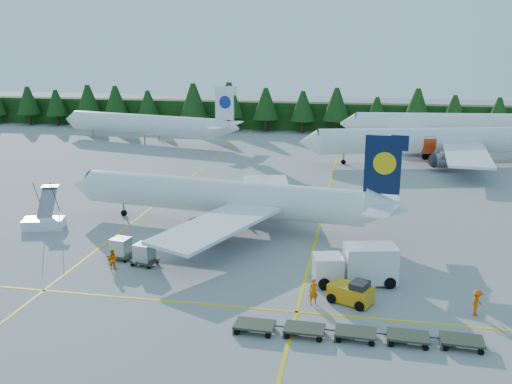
% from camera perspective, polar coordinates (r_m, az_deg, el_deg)
% --- Properties ---
extents(ground, '(320.00, 320.00, 0.00)m').
position_cam_1_polar(ground, '(48.53, -2.19, -8.19)').
color(ground, gray).
rests_on(ground, ground).
extents(taxi_stripe_a, '(0.25, 120.00, 0.01)m').
position_cam_1_polar(taxi_stripe_a, '(70.53, -9.70, -0.99)').
color(taxi_stripe_a, yellow).
rests_on(taxi_stripe_a, ground).
extents(taxi_stripe_b, '(0.25, 120.00, 0.01)m').
position_cam_1_polar(taxi_stripe_b, '(66.41, 6.73, -1.87)').
color(taxi_stripe_b, yellow).
rests_on(taxi_stripe_b, ground).
extents(taxi_stripe_cross, '(80.00, 0.25, 0.01)m').
position_cam_1_polar(taxi_stripe_cross, '(43.23, -3.99, -11.23)').
color(taxi_stripe_cross, yellow).
rests_on(taxi_stripe_cross, ground).
extents(treeline_hedge, '(220.00, 4.00, 6.00)m').
position_cam_1_polar(treeline_hedge, '(126.93, 6.11, 7.51)').
color(treeline_hedge, black).
rests_on(treeline_hedge, ground).
extents(airliner_navy, '(36.04, 29.48, 10.50)m').
position_cam_1_polar(airliner_navy, '(60.15, -4.19, -0.45)').
color(airliner_navy, white).
rests_on(airliner_navy, ground).
extents(airliner_red, '(40.17, 32.63, 11.91)m').
position_cam_1_polar(airliner_red, '(94.97, 16.21, 4.91)').
color(airliner_red, white).
rests_on(airliner_red, ground).
extents(airliner_far_left, '(37.97, 11.71, 11.20)m').
position_cam_1_polar(airliner_far_left, '(113.90, -11.66, 6.72)').
color(airliner_far_left, white).
rests_on(airliner_far_left, ground).
extents(airliner_far_right, '(43.42, 8.75, 12.64)m').
position_cam_1_polar(airliner_far_right, '(113.41, 18.69, 6.44)').
color(airliner_far_right, white).
rests_on(airliner_far_right, ground).
extents(airstairs, '(4.54, 6.17, 3.69)m').
position_cam_1_polar(airstairs, '(63.87, -20.40, -2.66)').
color(airstairs, white).
rests_on(airstairs, ground).
extents(service_truck, '(6.95, 3.83, 3.18)m').
position_cam_1_polar(service_truck, '(46.86, 9.88, -7.20)').
color(service_truck, white).
rests_on(service_truck, ground).
extents(baggage_tug, '(3.61, 2.86, 1.71)m').
position_cam_1_polar(baggage_tug, '(43.75, 9.56, -9.87)').
color(baggage_tug, orange).
rests_on(baggage_tug, ground).
extents(dolly_train, '(16.16, 2.23, 0.16)m').
position_cam_1_polar(dolly_train, '(39.06, 9.94, -13.62)').
color(dolly_train, '#313728').
rests_on(dolly_train, ground).
extents(uld_pair, '(4.98, 3.00, 1.64)m').
position_cam_1_polar(uld_pair, '(51.77, -12.26, -5.71)').
color(uld_pair, '#313728').
rests_on(uld_pair, ground).
extents(crew_a, '(0.85, 0.71, 2.00)m').
position_cam_1_polar(crew_a, '(43.14, 5.78, -9.87)').
color(crew_a, '#E76504').
rests_on(crew_a, ground).
extents(crew_b, '(0.90, 0.72, 1.77)m').
position_cam_1_polar(crew_b, '(50.73, -14.18, -6.53)').
color(crew_b, orange).
rests_on(crew_b, ground).
extents(crew_c, '(0.89, 0.98, 1.97)m').
position_cam_1_polar(crew_c, '(44.12, 21.23, -10.30)').
color(crew_c, '#E75504').
rests_on(crew_c, ground).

